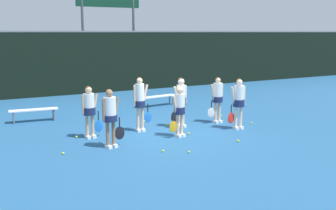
% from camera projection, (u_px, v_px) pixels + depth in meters
% --- Properties ---
extents(ground_plane, '(140.00, 140.00, 0.00)m').
position_uv_depth(ground_plane, '(169.00, 133.00, 12.81)').
color(ground_plane, '#235684').
extents(fence_windscreen, '(60.00, 0.08, 3.31)m').
position_uv_depth(fence_windscreen, '(85.00, 62.00, 20.67)').
color(fence_windscreen, black).
rests_on(fence_windscreen, ground_plane).
extents(scoreboard, '(3.70, 0.15, 6.01)m').
position_uv_depth(scoreboard, '(108.00, 6.00, 22.08)').
color(scoreboard, '#515156').
rests_on(scoreboard, ground_plane).
extents(bench_courtside, '(1.74, 0.53, 0.46)m').
position_uv_depth(bench_courtside, '(34.00, 111.00, 14.37)').
color(bench_courtside, silver).
rests_on(bench_courtside, ground_plane).
extents(bench_far, '(1.89, 0.59, 0.46)m').
position_uv_depth(bench_far, '(157.00, 97.00, 17.37)').
color(bench_far, silver).
rests_on(bench_far, ground_plane).
extents(player_0, '(0.68, 0.40, 1.68)m').
position_uv_depth(player_0, '(110.00, 113.00, 11.03)').
color(player_0, '#8C664C').
rests_on(player_0, ground_plane).
extents(player_1, '(0.61, 0.34, 1.61)m').
position_uv_depth(player_1, '(179.00, 107.00, 12.19)').
color(player_1, beige).
rests_on(player_1, ground_plane).
extents(player_2, '(0.66, 0.39, 1.71)m').
position_uv_depth(player_2, '(239.00, 99.00, 13.17)').
color(player_2, beige).
rests_on(player_2, ground_plane).
extents(player_3, '(0.65, 0.38, 1.63)m').
position_uv_depth(player_3, '(89.00, 108.00, 12.04)').
color(player_3, tan).
rests_on(player_3, ground_plane).
extents(player_4, '(0.62, 0.34, 1.79)m').
position_uv_depth(player_4, '(140.00, 100.00, 12.85)').
color(player_4, beige).
rests_on(player_4, ground_plane).
extents(player_5, '(0.63, 0.36, 1.72)m').
position_uv_depth(player_5, '(181.00, 98.00, 13.42)').
color(player_5, beige).
rests_on(player_5, ground_plane).
extents(player_6, '(0.67, 0.37, 1.66)m').
position_uv_depth(player_6, '(217.00, 96.00, 14.11)').
color(player_6, beige).
rests_on(player_6, ground_plane).
extents(tennis_ball_0, '(0.07, 0.07, 0.07)m').
position_uv_depth(tennis_ball_0, '(167.00, 125.00, 13.72)').
color(tennis_ball_0, '#CCE033').
rests_on(tennis_ball_0, ground_plane).
extents(tennis_ball_1, '(0.07, 0.07, 0.07)m').
position_uv_depth(tennis_ball_1, '(163.00, 151.00, 10.76)').
color(tennis_ball_1, '#CCE033').
rests_on(tennis_ball_1, ground_plane).
extents(tennis_ball_2, '(0.07, 0.07, 0.07)m').
position_uv_depth(tennis_ball_2, '(238.00, 141.00, 11.74)').
color(tennis_ball_2, '#CCE033').
rests_on(tennis_ball_2, ground_plane).
extents(tennis_ball_3, '(0.07, 0.07, 0.07)m').
position_uv_depth(tennis_ball_3, '(63.00, 153.00, 10.55)').
color(tennis_ball_3, '#CCE033').
rests_on(tennis_ball_3, ground_plane).
extents(tennis_ball_4, '(0.06, 0.06, 0.06)m').
position_uv_depth(tennis_ball_4, '(189.00, 152.00, 10.67)').
color(tennis_ball_4, '#CCE033').
rests_on(tennis_ball_4, ground_plane).
extents(tennis_ball_5, '(0.07, 0.07, 0.07)m').
position_uv_depth(tennis_ball_5, '(189.00, 133.00, 12.61)').
color(tennis_ball_5, '#CCE033').
rests_on(tennis_ball_5, ground_plane).
extents(tennis_ball_6, '(0.07, 0.07, 0.07)m').
position_uv_depth(tennis_ball_6, '(251.00, 123.00, 14.05)').
color(tennis_ball_6, '#CCE033').
rests_on(tennis_ball_6, ground_plane).
extents(tennis_ball_7, '(0.07, 0.07, 0.07)m').
position_uv_depth(tennis_ball_7, '(77.00, 137.00, 12.20)').
color(tennis_ball_7, '#CCE033').
rests_on(tennis_ball_7, ground_plane).
extents(tennis_ball_8, '(0.07, 0.07, 0.07)m').
position_uv_depth(tennis_ball_8, '(221.00, 116.00, 15.28)').
color(tennis_ball_8, '#CCE033').
rests_on(tennis_ball_8, ground_plane).
extents(tennis_ball_9, '(0.07, 0.07, 0.07)m').
position_uv_depth(tennis_ball_9, '(144.00, 121.00, 14.35)').
color(tennis_ball_9, '#CCE033').
rests_on(tennis_ball_9, ground_plane).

